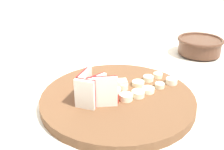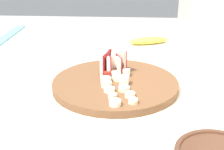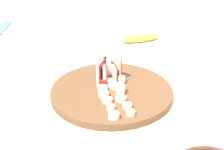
% 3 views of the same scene
% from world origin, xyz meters
% --- Properties ---
extents(tile_backsplash, '(2.40, 0.04, 1.38)m').
position_xyz_m(tile_backsplash, '(0.00, 0.44, 0.69)').
color(tile_backsplash, silver).
rests_on(tile_backsplash, ground).
extents(cutting_board, '(0.34, 0.34, 0.02)m').
position_xyz_m(cutting_board, '(-0.01, 0.09, 0.88)').
color(cutting_board, brown).
rests_on(cutting_board, tiled_countertop).
extents(apple_wedge_fan, '(0.09, 0.07, 0.07)m').
position_xyz_m(apple_wedge_fan, '(-0.07, 0.07, 0.92)').
color(apple_wedge_fan, maroon).
rests_on(apple_wedge_fan, cutting_board).
extents(apple_dice_pile, '(0.08, 0.07, 0.02)m').
position_xyz_m(apple_dice_pile, '(-0.02, 0.09, 0.90)').
color(apple_dice_pile, white).
rests_on(apple_dice_pile, cutting_board).
extents(banana_slice_rows, '(0.18, 0.10, 0.01)m').
position_xyz_m(banana_slice_rows, '(0.05, 0.09, 0.89)').
color(banana_slice_rows, '#F4EAC6').
rests_on(banana_slice_rows, cutting_board).
extents(ceramic_bowl, '(0.14, 0.14, 0.06)m').
position_xyz_m(ceramic_bowl, '(0.34, 0.27, 0.90)').
color(ceramic_bowl, '#4C2D1E').
rests_on(ceramic_bowl, tiled_countertop).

